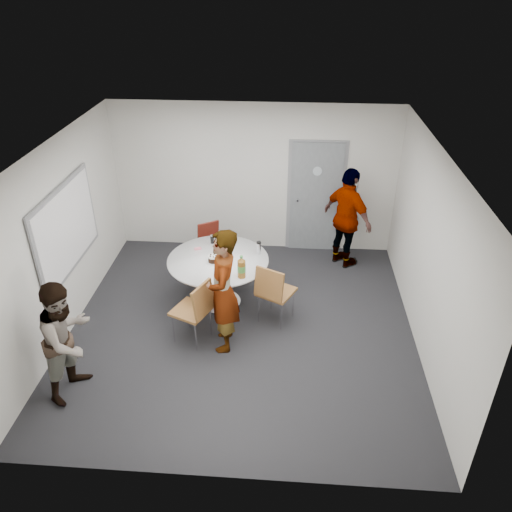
# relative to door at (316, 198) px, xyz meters

# --- Properties ---
(floor) EXTENTS (5.00, 5.00, 0.00)m
(floor) POSITION_rel_door_xyz_m (-1.10, -2.48, -1.03)
(floor) COLOR black
(floor) RESTS_ON ground
(ceiling) EXTENTS (5.00, 5.00, 0.00)m
(ceiling) POSITION_rel_door_xyz_m (-1.10, -2.48, 1.67)
(ceiling) COLOR silver
(ceiling) RESTS_ON wall_back
(wall_back) EXTENTS (5.00, 0.00, 5.00)m
(wall_back) POSITION_rel_door_xyz_m (-1.10, 0.02, 0.32)
(wall_back) COLOR silver
(wall_back) RESTS_ON floor
(wall_left) EXTENTS (0.00, 5.00, 5.00)m
(wall_left) POSITION_rel_door_xyz_m (-3.60, -2.48, 0.32)
(wall_left) COLOR silver
(wall_left) RESTS_ON floor
(wall_right) EXTENTS (0.00, 5.00, 5.00)m
(wall_right) POSITION_rel_door_xyz_m (1.40, -2.48, 0.32)
(wall_right) COLOR silver
(wall_right) RESTS_ON floor
(wall_front) EXTENTS (5.00, 0.00, 5.00)m
(wall_front) POSITION_rel_door_xyz_m (-1.10, -4.98, 0.32)
(wall_front) COLOR silver
(wall_front) RESTS_ON floor
(door) EXTENTS (1.02, 0.17, 2.12)m
(door) POSITION_rel_door_xyz_m (0.00, 0.00, 0.00)
(door) COLOR slate
(door) RESTS_ON wall_back
(whiteboard) EXTENTS (0.04, 1.90, 1.25)m
(whiteboard) POSITION_rel_door_xyz_m (-3.56, -2.28, 0.42)
(whiteboard) COLOR gray
(whiteboard) RESTS_ON wall_left
(table) EXTENTS (1.53, 1.53, 1.15)m
(table) POSITION_rel_door_xyz_m (-1.48, -1.89, -0.33)
(table) COLOR white
(table) RESTS_ON floor
(chair_near_left) EXTENTS (0.65, 0.62, 0.98)m
(chair_near_left) POSITION_rel_door_xyz_m (-1.68, -2.83, -0.43)
(chair_near_left) COLOR brown
(chair_near_left) RESTS_ON floor
(chair_near_right) EXTENTS (0.64, 0.66, 0.98)m
(chair_near_right) POSITION_rel_door_xyz_m (-0.65, -2.33, -0.42)
(chair_near_right) COLOR brown
(chair_near_right) RESTS_ON floor
(chair_far) EXTENTS (0.57, 0.58, 0.85)m
(chair_far) POSITION_rel_door_xyz_m (-1.79, -0.83, -0.51)
(chair_far) COLOR #601D13
(chair_far) RESTS_ON floor
(person_main) EXTENTS (0.49, 0.69, 1.80)m
(person_main) POSITION_rel_door_xyz_m (-1.30, -2.87, -0.13)
(person_main) COLOR #A5C6EA
(person_main) RESTS_ON floor
(person_left) EXTENTS (0.79, 0.91, 1.58)m
(person_left) POSITION_rel_door_xyz_m (-3.05, -3.84, -0.24)
(person_left) COLOR white
(person_left) RESTS_ON floor
(person_right) EXTENTS (1.01, 1.08, 1.79)m
(person_right) POSITION_rel_door_xyz_m (0.53, -0.53, -0.13)
(person_right) COLOR black
(person_right) RESTS_ON floor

